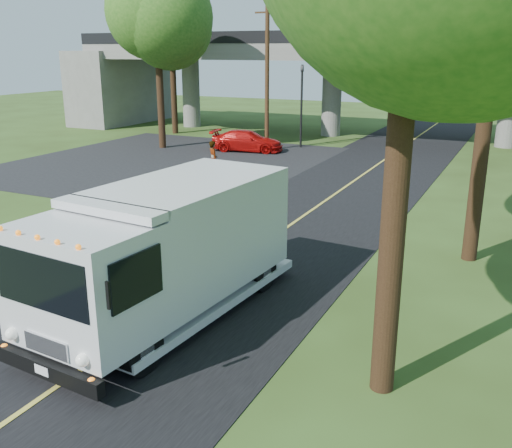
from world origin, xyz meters
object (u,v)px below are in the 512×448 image
Objects in this scene: traffic_signal at (302,97)px; tree_left_far at (172,30)px; step_van at (168,248)px; tree_left_lot at (158,18)px; utility_pole at (267,75)px; pedestrian at (213,159)px; red_sedan at (247,141)px.

traffic_signal is 11.75m from tree_left_far.
traffic_signal is at bearing 109.09° from step_van.
tree_left_lot reaches higher than traffic_signal.
utility_pole is 0.86× the size of tree_left_lot.
pedestrian is at bearing -40.45° from tree_left_lot.
utility_pole is at bearing 113.86° from step_van.
red_sedan is at bearing -32.76° from pedestrian.
utility_pole is 10.45m from tree_left_far.
pedestrian is (-6.76, 13.83, -0.80)m from step_van.
pedestrian is at bearing -176.55° from red_sedan.
tree_left_lot reaches higher than pedestrian.
step_van reaches higher than red_sedan.
tree_left_lot reaches higher than tree_left_far.
traffic_signal is at bearing 53.13° from utility_pole.
tree_left_lot is 1.06× the size of tree_left_far.
pedestrian is at bearing -93.21° from traffic_signal.
utility_pole reaches higher than traffic_signal.
red_sedan is (-8.66, 21.34, -1.06)m from step_van.
utility_pole is 9.14m from pedestrian.
tree_left_lot is at bearing -151.89° from traffic_signal.
utility_pole is 23.62m from step_van.
tree_left_far is (-3.00, 6.00, -0.45)m from tree_left_lot.
tree_left_far is at bearing 127.89° from step_van.
traffic_signal reaches higher than step_van.
traffic_signal is 2.86× the size of pedestrian.
traffic_signal is at bearing 28.11° from tree_left_lot.
tree_left_lot is 25.16m from step_van.
traffic_signal is 0.68× the size of step_van.
tree_left_far reaches higher than pedestrian.
utility_pole is 4.95× the size of pedestrian.
tree_left_far is at bearing -6.86° from pedestrian.
utility_pole reaches higher than step_van.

